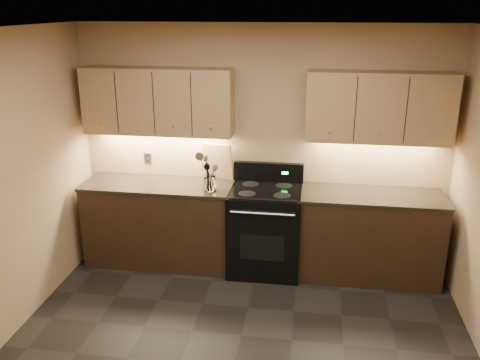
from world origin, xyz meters
TOP-DOWN VIEW (x-y plane):
  - ceiling at (0.00, 0.00)m, footprint 4.00×4.00m
  - wall_back at (0.00, 2.00)m, footprint 4.00×0.04m
  - counter_left at (-1.10, 1.70)m, footprint 1.62×0.62m
  - counter_right at (1.18, 1.70)m, footprint 1.46×0.62m
  - stove at (0.08, 1.68)m, footprint 0.76×0.68m
  - upper_cab_left at (-1.10, 1.85)m, footprint 1.60×0.30m
  - upper_cab_right at (1.18, 1.85)m, footprint 1.44×0.30m
  - outlet_plate at (-1.30, 1.99)m, footprint 0.08×0.01m
  - utensil_crock at (-0.50, 1.57)m, footprint 0.14×0.14m
  - cutting_board at (-0.48, 1.95)m, footprint 0.35×0.18m
  - wooden_spoon at (-0.53, 1.57)m, footprint 0.16×0.06m
  - black_spoon at (-0.51, 1.58)m, footprint 0.07×0.17m
  - black_turner at (-0.48, 1.55)m, footprint 0.16×0.17m
  - steel_spatula at (-0.47, 1.59)m, footprint 0.19×0.14m
  - steel_skimmer at (-0.46, 1.56)m, footprint 0.24×0.14m

SIDE VIEW (x-z plane):
  - counter_left at x=-1.10m, z-range 0.00..0.93m
  - counter_right at x=1.18m, z-range 0.00..0.93m
  - stove at x=0.08m, z-range -0.09..1.05m
  - utensil_crock at x=-0.50m, z-range 0.92..1.09m
  - wooden_spoon at x=-0.53m, z-range 0.95..1.23m
  - black_spoon at x=-0.51m, z-range 0.95..1.27m
  - outlet_plate at x=-1.30m, z-range 1.06..1.18m
  - black_turner at x=-0.48m, z-range 0.94..1.32m
  - steel_spatula at x=-0.47m, z-range 0.94..1.32m
  - cutting_board at x=-0.48m, z-range 0.93..1.34m
  - steel_skimmer at x=-0.46m, z-range 0.94..1.34m
  - wall_back at x=0.00m, z-range 0.00..2.60m
  - upper_cab_left at x=-1.10m, z-range 1.45..2.15m
  - upper_cab_right at x=1.18m, z-range 1.45..2.15m
  - ceiling at x=0.00m, z-range 2.60..2.60m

